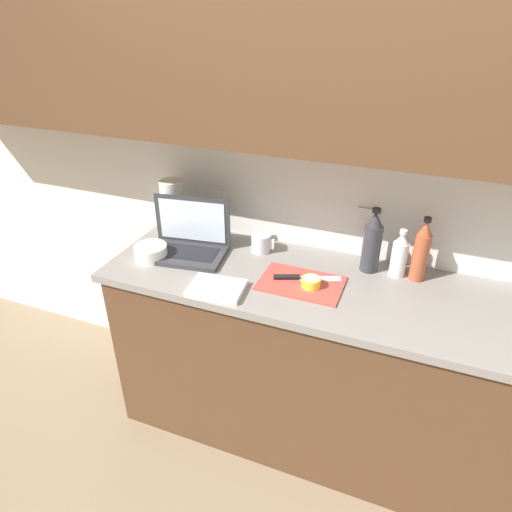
% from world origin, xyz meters
% --- Properties ---
extents(ground_plane, '(12.00, 12.00, 0.00)m').
position_xyz_m(ground_plane, '(0.00, 0.00, 0.00)').
color(ground_plane, '#847056').
rests_on(ground_plane, ground).
extents(wall_back, '(5.20, 0.38, 2.60)m').
position_xyz_m(wall_back, '(-0.00, 0.23, 1.56)').
color(wall_back, white).
rests_on(wall_back, ground_plane).
extents(counter_unit, '(2.01, 0.60, 0.90)m').
position_xyz_m(counter_unit, '(0.02, 0.00, 0.46)').
color(counter_unit, brown).
rests_on(counter_unit, ground_plane).
extents(laptop, '(0.39, 0.28, 0.25)m').
position_xyz_m(laptop, '(-0.71, 0.04, 0.95)').
color(laptop, '#333338').
rests_on(laptop, counter_unit).
extents(cutting_board, '(0.35, 0.23, 0.01)m').
position_xyz_m(cutting_board, '(-0.14, -0.03, 0.90)').
color(cutting_board, '#D1473D').
rests_on(cutting_board, counter_unit).
extents(knife, '(0.28, 0.13, 0.02)m').
position_xyz_m(knife, '(-0.17, -0.02, 0.91)').
color(knife, silver).
rests_on(knife, cutting_board).
extents(lemon_half_cut, '(0.08, 0.08, 0.04)m').
position_xyz_m(lemon_half_cut, '(-0.09, -0.05, 0.92)').
color(lemon_half_cut, yellow).
rests_on(lemon_half_cut, cutting_board).
extents(bottle_green_soda, '(0.07, 0.07, 0.29)m').
position_xyz_m(bottle_green_soda, '(0.31, 0.19, 1.03)').
color(bottle_green_soda, '#A34C2D').
rests_on(bottle_green_soda, counter_unit).
extents(bottle_oil_tall, '(0.07, 0.07, 0.22)m').
position_xyz_m(bottle_oil_tall, '(0.22, 0.19, 0.99)').
color(bottle_oil_tall, silver).
rests_on(bottle_oil_tall, counter_unit).
extents(bottle_water_clear, '(0.08, 0.08, 0.29)m').
position_xyz_m(bottle_water_clear, '(0.10, 0.19, 1.03)').
color(bottle_water_clear, '#333338').
rests_on(bottle_water_clear, counter_unit).
extents(measuring_cup, '(0.11, 0.09, 0.09)m').
position_xyz_m(measuring_cup, '(-0.40, 0.17, 0.94)').
color(measuring_cup, silver).
rests_on(measuring_cup, counter_unit).
extents(bowl_white, '(0.15, 0.15, 0.06)m').
position_xyz_m(bowl_white, '(-0.84, -0.08, 0.93)').
color(bowl_white, white).
rests_on(bowl_white, counter_unit).
extents(paper_towel_roll, '(0.11, 0.11, 0.27)m').
position_xyz_m(paper_towel_roll, '(-0.88, 0.21, 1.03)').
color(paper_towel_roll, white).
rests_on(paper_towel_roll, counter_unit).
extents(dish_towel, '(0.24, 0.18, 0.02)m').
position_xyz_m(dish_towel, '(-0.44, -0.21, 0.91)').
color(dish_towel, silver).
rests_on(dish_towel, counter_unit).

